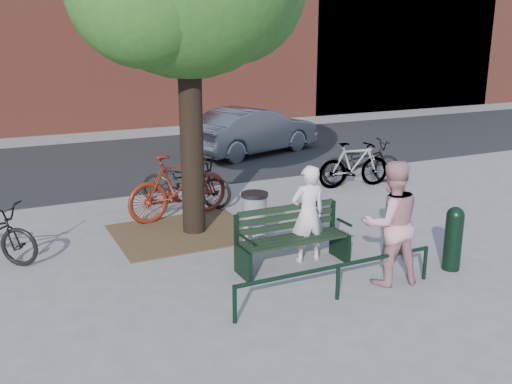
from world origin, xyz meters
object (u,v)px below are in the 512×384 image
parked_car (253,131)px  litter_bin (255,219)px  person_left (308,214)px  bollard (453,236)px  park_bench (291,236)px  bicycle_c (186,183)px  person_right (391,223)px

parked_car → litter_bin: bearing=136.8°
person_left → bollard: bearing=149.8°
litter_bin → parked_car: parked_car is taller
park_bench → bollard: bearing=-29.1°
litter_bin → park_bench: bearing=-83.2°
person_left → litter_bin: bearing=-59.7°
park_bench → litter_bin: size_ratio=1.89×
litter_bin → bicycle_c: bearing=96.3°
bollard → litter_bin: bearing=135.5°
bollard → park_bench: bearing=150.9°
person_left → bollard: 2.19m
park_bench → person_left: 0.45m
person_left → parked_car: size_ratio=0.37×
park_bench → person_left: (0.33, 0.07, 0.29)m
person_left → litter_bin: (-0.46, 0.95, -0.30)m
litter_bin → bollard: bearing=-44.5°
park_bench → person_left: bearing=12.0°
park_bench → bicycle_c: 3.68m
park_bench → bicycle_c: (-0.41, 3.65, 0.03)m
person_left → parked_car: person_left is taller
litter_bin → bicycle_c: bicycle_c is taller
person_right → litter_bin: 2.44m
litter_bin → bicycle_c: 2.65m
parked_car → park_bench: bearing=140.5°
person_left → person_right: person_right is taller
bicycle_c → parked_car: parked_car is taller
person_right → bollard: 1.22m
parked_car → person_left: bearing=142.5°
park_bench → bollard: 2.42m
park_bench → bicycle_c: bearing=96.5°
bollard → parked_car: (1.00, 9.06, 0.17)m
bollard → litter_bin: bollard is taller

